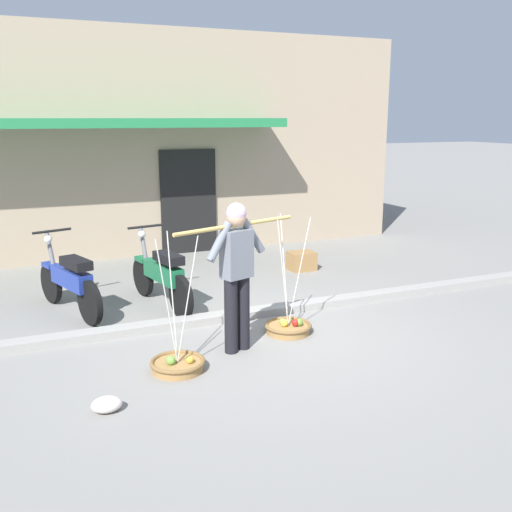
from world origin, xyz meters
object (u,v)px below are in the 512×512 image
object	(u,v)px
fruit_basket_left_side	(178,364)
plastic_litter_bag	(107,404)
fruit_vendor	(237,267)
fruit_basket_right_side	(288,327)
motorcycle_second_in_row	(162,275)
wooden_crate	(302,261)
motorcycle_nearest_shop	(70,281)

from	to	relation	value
fruit_basket_left_side	plastic_litter_bag	bearing A→B (deg)	-143.89
fruit_vendor	fruit_basket_right_side	size ratio (longest dim) A/B	1.17
fruit_vendor	motorcycle_second_in_row	world-z (taller)	fruit_vendor
fruit_basket_left_side	plastic_litter_bag	xyz separation A→B (m)	(-0.83, -0.61, -0.01)
fruit_basket_left_side	fruit_basket_right_side	distance (m)	1.65
fruit_basket_left_side	wooden_crate	distance (m)	4.49
motorcycle_second_in_row	plastic_litter_bag	bearing A→B (deg)	-113.91
motorcycle_nearest_shop	plastic_litter_bag	world-z (taller)	motorcycle_nearest_shop
fruit_basket_left_side	fruit_basket_right_side	bearing A→B (deg)	19.04
motorcycle_second_in_row	plastic_litter_bag	distance (m)	3.06
fruit_basket_right_side	plastic_litter_bag	size ratio (longest dim) A/B	5.18
wooden_crate	motorcycle_second_in_row	bearing A→B (deg)	-159.21
fruit_basket_right_side	plastic_litter_bag	distance (m)	2.65
fruit_basket_left_side	motorcycle_nearest_shop	bearing A→B (deg)	108.96
fruit_basket_right_side	motorcycle_second_in_row	xyz separation A→B (m)	(-1.16, 1.63, 0.38)
fruit_vendor	plastic_litter_bag	distance (m)	2.05
fruit_basket_right_side	motorcycle_second_in_row	distance (m)	2.04
motorcycle_nearest_shop	wooden_crate	distance (m)	4.05
fruit_vendor	wooden_crate	xyz separation A→B (m)	(2.36, 2.94, -0.82)
fruit_vendor	fruit_basket_left_side	bearing A→B (deg)	-160.87
fruit_basket_left_side	motorcycle_second_in_row	world-z (taller)	fruit_basket_left_side
fruit_vendor	fruit_basket_left_side	xyz separation A→B (m)	(-0.78, -0.27, -0.90)
motorcycle_nearest_shop	motorcycle_second_in_row	distance (m)	1.22
motorcycle_second_in_row	wooden_crate	distance (m)	2.95
fruit_vendor	plastic_litter_bag	xyz separation A→B (m)	(-1.61, -0.88, -0.91)
fruit_basket_left_side	fruit_vendor	bearing A→B (deg)	19.13
fruit_vendor	fruit_basket_right_side	xyz separation A→B (m)	(0.78, 0.27, -0.90)
motorcycle_second_in_row	wooden_crate	bearing A→B (deg)	20.79
fruit_basket_left_side	wooden_crate	world-z (taller)	fruit_basket_left_side
plastic_litter_bag	wooden_crate	xyz separation A→B (m)	(3.97, 3.82, 0.09)
fruit_basket_left_side	motorcycle_second_in_row	bearing A→B (deg)	79.59
fruit_vendor	fruit_basket_right_side	world-z (taller)	fruit_vendor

